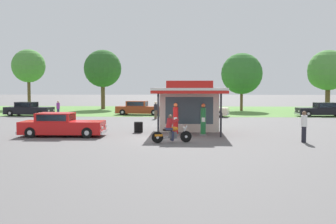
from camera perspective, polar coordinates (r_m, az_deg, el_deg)
The scene contains 20 objects.
ground_plane at distance 24.69m, azimuth -0.30°, elevation -3.72°, with size 300.00×300.00×0.00m, color #5B5959.
grass_verge_strip at distance 54.56m, azimuth 1.35°, elevation 0.21°, with size 120.00×24.00×0.01m, color #56843D.
service_station_kiosk at distance 29.29m, azimuth 2.98°, elevation 0.85°, with size 4.79×6.71×3.50m.
gas_pump_nearside at distance 26.21m, azimuth 1.07°, elevation -1.20°, with size 0.44×0.44×2.08m.
gas_pump_offside at distance 26.23m, azimuth 4.95°, elevation -1.24°, with size 0.44×0.44×2.05m.
motorcycle_with_rider at distance 22.72m, azimuth 0.44°, elevation -2.68°, with size 2.22×0.87×1.58m.
featured_classic_sedan at distance 26.56m, azimuth -14.68°, elevation -1.83°, with size 5.38×2.09×1.49m.
parked_car_back_row_far_right at distance 43.42m, azimuth 5.11°, elevation 0.25°, with size 5.28×2.94×1.48m.
parked_car_back_row_centre at distance 46.69m, azimuth 20.86°, elevation 0.26°, with size 5.64×2.20×1.47m.
parked_car_back_row_centre_left at distance 46.07m, azimuth -4.03°, elevation 0.49°, with size 5.65×2.47×1.56m.
parked_car_second_row_spare at distance 46.80m, azimuth -18.92°, elevation 0.32°, with size 5.51×2.56×1.51m.
bystander_admiring_sedan at distance 36.56m, azimuth 2.98°, elevation -0.16°, with size 0.34×0.34×1.48m.
bystander_strolling_foreground at distance 24.07m, azimuth 18.50°, elevation -1.83°, with size 0.34×0.34×1.77m.
bystander_standing_back_lot at distance 40.18m, azimuth -1.75°, elevation 0.32°, with size 0.36×0.36×1.67m.
bystander_leaning_by_kiosk at distance 43.42m, azimuth -15.12°, elevation 0.48°, with size 0.34×0.34×1.74m.
tree_oak_left at distance 63.22m, azimuth -18.95°, elevation 6.05°, with size 4.84×4.84×8.66m.
tree_oak_centre at distance 59.11m, azimuth -9.12°, elevation 6.01°, with size 5.33×5.33×8.46m.
tree_oak_far_left at distance 57.80m, azimuth 21.32°, elevation 5.31°, with size 5.30×5.30×8.01m.
tree_oak_far_right at distance 55.15m, azimuth 10.28°, elevation 5.30°, with size 5.46×5.46×7.66m.
spare_tire_stack at distance 28.02m, azimuth -4.15°, elevation -2.13°, with size 0.60×0.60×0.72m.
Camera 1 is at (1.29, -24.46, 3.08)m, focal length 43.55 mm.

